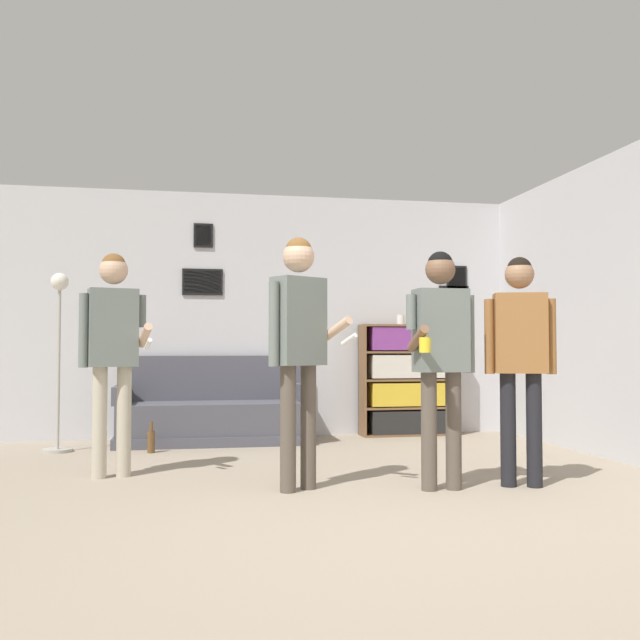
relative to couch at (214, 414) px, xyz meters
The scene contains 12 objects.
ground_plane 4.07m from the couch, 80.26° to the right, with size 20.00×20.00×0.00m, color gray.
wall_back 1.33m from the couch, 31.01° to the left, with size 7.79×0.08×2.70m.
wall_right 4.00m from the couch, 27.91° to the right, with size 0.06×6.78×2.70m.
couch is the anchor object (origin of this frame).
bookshelf 2.21m from the couch, ahead, with size 1.09×0.30×1.24m.
floor_lamp 1.70m from the couch, 163.98° to the right, with size 0.28×0.28×1.70m.
person_player_foreground_left 2.20m from the couch, 113.93° to the right, with size 0.55×0.43×1.71m.
person_player_foreground_center 2.80m from the couch, 79.68° to the right, with size 0.60×0.39×1.75m.
person_watcher_holding_cup 3.25m from the couch, 62.57° to the right, with size 0.50×0.42×1.66m.
person_spectator_near_bookshelf 3.54m from the couch, 53.71° to the right, with size 0.48×0.30×1.63m.
bottle_on_floor 0.90m from the couch, 132.87° to the right, with size 0.07×0.07×0.29m.
drinking_cup 2.33m from the couch, ahead, with size 0.08×0.08×0.11m.
Camera 1 is at (-0.97, -3.53, 0.98)m, focal length 40.00 mm.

